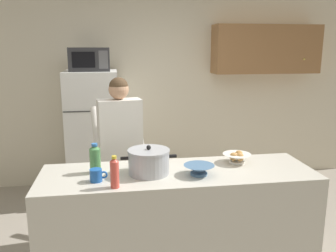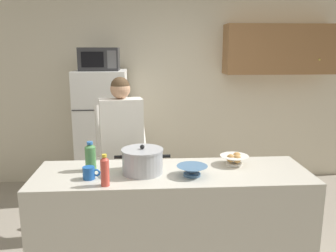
% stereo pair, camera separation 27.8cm
% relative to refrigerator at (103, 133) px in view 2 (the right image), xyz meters
% --- Properties ---
extents(back_wall_unit, '(6.00, 0.48, 2.60)m').
position_rel_refrigerator_xyz_m(back_wall_unit, '(1.00, 0.42, 0.58)').
color(back_wall_unit, beige).
rests_on(back_wall_unit, ground).
extents(kitchen_island, '(2.18, 0.68, 0.92)m').
position_rel_refrigerator_xyz_m(kitchen_island, '(0.77, -1.85, -0.34)').
color(kitchen_island, beige).
rests_on(kitchen_island, ground).
extents(refrigerator, '(0.64, 0.68, 1.61)m').
position_rel_refrigerator_xyz_m(refrigerator, '(0.00, 0.00, 0.00)').
color(refrigerator, white).
rests_on(refrigerator, ground).
extents(microwave, '(0.48, 0.37, 0.28)m').
position_rel_refrigerator_xyz_m(microwave, '(0.00, -0.02, 0.94)').
color(microwave, '#2D2D30').
rests_on(microwave, refrigerator).
extents(person_near_pot, '(0.54, 0.47, 1.62)m').
position_rel_refrigerator_xyz_m(person_near_pot, '(0.32, -1.13, 0.20)').
color(person_near_pot, black).
rests_on(person_near_pot, ground).
extents(cooking_pot, '(0.44, 0.33, 0.23)m').
position_rel_refrigerator_xyz_m(cooking_pot, '(0.53, -1.86, 0.22)').
color(cooking_pot, '#ADAFB5').
rests_on(cooking_pot, kitchen_island).
extents(coffee_mug, '(0.13, 0.09, 0.10)m').
position_rel_refrigerator_xyz_m(coffee_mug, '(0.13, -1.97, 0.16)').
color(coffee_mug, '#1E59B2').
rests_on(coffee_mug, kitchen_island).
extents(bread_bowl, '(0.24, 0.24, 0.10)m').
position_rel_refrigerator_xyz_m(bread_bowl, '(1.30, -1.72, 0.17)').
color(bread_bowl, white).
rests_on(bread_bowl, kitchen_island).
extents(empty_bowl, '(0.24, 0.24, 0.08)m').
position_rel_refrigerator_xyz_m(empty_bowl, '(0.91, -1.95, 0.16)').
color(empty_bowl, '#4C7299').
rests_on(empty_bowl, kitchen_island).
extents(bottle_near_edge, '(0.06, 0.06, 0.23)m').
position_rel_refrigerator_xyz_m(bottle_near_edge, '(0.26, -2.10, 0.23)').
color(bottle_near_edge, '#D84C3F').
rests_on(bottle_near_edge, kitchen_island).
extents(bottle_mid_counter, '(0.09, 0.09, 0.24)m').
position_rel_refrigerator_xyz_m(bottle_mid_counter, '(0.11, -1.78, 0.23)').
color(bottle_mid_counter, '#4C8C4C').
rests_on(bottle_mid_counter, kitchen_island).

